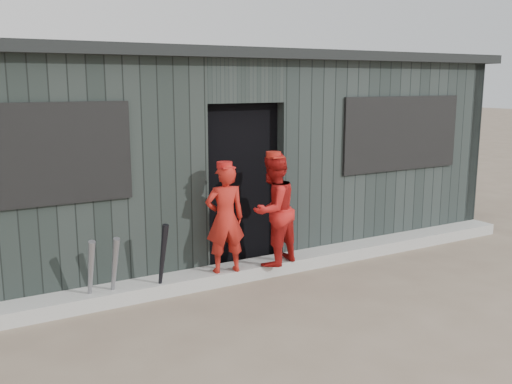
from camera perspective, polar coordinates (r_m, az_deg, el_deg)
ground at (r=5.40m, az=9.83°, el=-13.69°), size 80.00×80.00×0.00m
curb at (r=6.77m, az=-0.09°, el=-7.69°), size 8.00×0.36×0.15m
bat_left at (r=5.90m, az=-16.21°, el=-7.90°), size 0.07×0.32×0.75m
bat_mid at (r=5.96m, az=-13.99°, el=-7.64°), size 0.09×0.29×0.74m
bat_right at (r=6.05m, az=-9.36°, el=-6.81°), size 0.14×0.22×0.81m
player_red_left at (r=6.29m, az=-3.12°, el=-2.67°), size 0.49×0.36×1.22m
player_red_right at (r=6.54m, az=1.73°, el=-1.79°), size 0.77×0.69×1.29m
player_grey_back at (r=7.16m, az=-0.98°, el=-2.12°), size 0.62×0.42×1.24m
dugout at (r=7.98m, az=-6.12°, el=4.04°), size 8.30×3.30×2.62m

